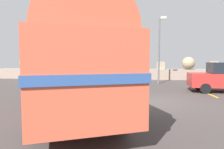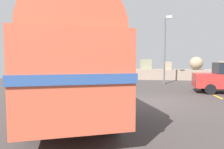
# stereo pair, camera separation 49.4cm
# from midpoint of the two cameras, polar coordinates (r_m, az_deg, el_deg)

# --- Properties ---
(ground) EXTENTS (32.00, 26.00, 0.02)m
(ground) POSITION_cam_midpoint_polar(r_m,az_deg,el_deg) (9.47, 9.25, -7.99)
(ground) COLOR #413A38
(breakwater) EXTENTS (31.36, 2.27, 2.43)m
(breakwater) POSITION_cam_midpoint_polar(r_m,az_deg,el_deg) (21.08, 7.22, 0.69)
(breakwater) COLOR gray
(breakwater) RESTS_ON ground
(vintage_coach) EXTENTS (5.36, 8.86, 3.70)m
(vintage_coach) POSITION_cam_midpoint_polar(r_m,az_deg,el_deg) (7.80, -13.45, 4.48)
(vintage_coach) COLOR black
(vintage_coach) RESTS_ON ground
(lamp_post) EXTENTS (0.50, 0.83, 5.55)m
(lamp_post) POSITION_cam_midpoint_polar(r_m,az_deg,el_deg) (16.79, 13.09, 8.02)
(lamp_post) COLOR #5B5B60
(lamp_post) RESTS_ON ground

